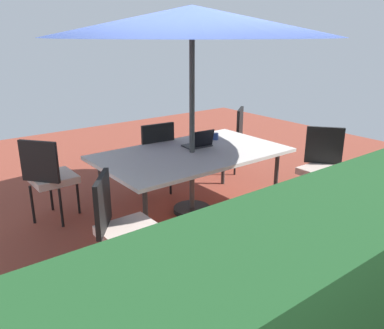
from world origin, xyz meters
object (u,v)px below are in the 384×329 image
(patio_umbrella, at_px, (192,22))
(cup, at_px, (215,136))
(dining_table, at_px, (192,156))
(chair_northeast, at_px, (123,226))
(laptop, at_px, (199,143))
(chair_southwest, at_px, (230,136))
(chair_southeast, at_px, (49,175))
(chair_south, at_px, (153,154))
(chair_northwest, at_px, (323,165))

(patio_umbrella, xyz_separation_m, cup, (-0.58, -0.26, -1.36))
(dining_table, bearing_deg, chair_northeast, 30.96)
(laptop, xyz_separation_m, cup, (-0.39, -0.14, -0.01))
(dining_table, distance_m, chair_southwest, 1.63)
(patio_umbrella, bearing_deg, dining_table, 0.00)
(chair_southeast, xyz_separation_m, cup, (-1.97, 0.52, 0.24))
(chair_south, xyz_separation_m, cup, (-0.63, 0.49, 0.24))
(dining_table, xyz_separation_m, chair_southwest, (-1.38, -0.85, -0.15))
(dining_table, distance_m, chair_northeast, 1.55)
(chair_southeast, bearing_deg, chair_northwest, -159.45)
(chair_northwest, height_order, chair_southwest, same)
(chair_northeast, bearing_deg, laptop, -21.83)
(dining_table, bearing_deg, patio_umbrella, 0.00)
(dining_table, bearing_deg, chair_southeast, -29.57)
(dining_table, relative_size, cup, 26.13)
(chair_northwest, bearing_deg, chair_southeast, -160.63)
(chair_southwest, xyz_separation_m, chair_south, (1.44, 0.10, 0.00))
(chair_southwest, relative_size, laptop, 2.90)
(dining_table, relative_size, chair_northeast, 2.19)
(chair_southwest, xyz_separation_m, cup, (0.80, 0.59, 0.24))
(cup, bearing_deg, chair_southeast, -14.86)
(laptop, bearing_deg, cup, -155.56)
(chair_south, bearing_deg, patio_umbrella, 100.01)
(chair_southwest, distance_m, chair_south, 1.44)
(dining_table, xyz_separation_m, cup, (-0.58, -0.26, 0.08))
(chair_northeast, bearing_deg, chair_southwest, -21.62)
(chair_southeast, xyz_separation_m, chair_south, (-1.34, 0.03, 0.00))
(chair_southeast, bearing_deg, chair_southwest, -126.73)
(chair_northwest, relative_size, chair_southwest, 1.00)
(patio_umbrella, relative_size, laptop, 9.13)
(patio_umbrella, height_order, chair_southwest, patio_umbrella)
(dining_table, relative_size, chair_northwest, 2.19)
(dining_table, height_order, laptop, laptop)
(chair_southeast, distance_m, chair_south, 1.34)
(dining_table, distance_m, laptop, 0.25)
(patio_umbrella, xyz_separation_m, chair_southwest, (-1.38, -0.85, -1.60))
(chair_northeast, distance_m, chair_southwest, 3.17)
(chair_southwest, distance_m, laptop, 1.42)
(chair_northwest, xyz_separation_m, chair_southwest, (-0.07, -1.71, 0.00))
(chair_southwest, bearing_deg, cup, -1.84)
(patio_umbrella, xyz_separation_m, laptop, (-0.19, -0.12, -1.35))
(chair_south, bearing_deg, chair_southeast, 4.76)
(chair_northwest, bearing_deg, cup, 173.83)
(chair_northeast, xyz_separation_m, laptop, (-1.52, -0.92, 0.25))
(chair_northeast, height_order, chair_south, same)
(laptop, bearing_deg, chair_southeast, -18.50)
(chair_southeast, xyz_separation_m, chair_southwest, (-2.77, -0.07, 0.00))
(chair_northeast, relative_size, laptop, 2.90)
(patio_umbrella, distance_m, cup, 1.50)
(patio_umbrella, xyz_separation_m, chair_south, (0.05, -0.75, -1.60))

